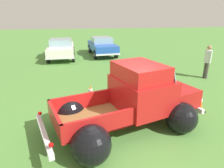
{
  "coord_description": "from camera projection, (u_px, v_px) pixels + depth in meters",
  "views": [
    {
      "loc": [
        -1.15,
        -5.14,
        3.29
      ],
      "look_at": [
        0.0,
        1.92,
        0.73
      ],
      "focal_mm": 32.07,
      "sensor_mm": 36.0,
      "label": 1
    }
  ],
  "objects": [
    {
      "name": "spectator_0",
      "position": [
        208.0,
        60.0,
        10.32
      ],
      "size": [
        0.36,
        0.53,
        1.73
      ],
      "rotation": [
        0.0,
        0.0,
        6.22
      ],
      "color": "#4C4742",
      "rests_on": "ground"
    },
    {
      "name": "ground_plane",
      "position": [
        122.0,
        128.0,
        6.05
      ],
      "size": [
        80.0,
        80.0,
        0.0
      ],
      "primitive_type": "plane",
      "color": "#548C3D"
    },
    {
      "name": "lane_cone_0",
      "position": [
        91.0,
        92.0,
        7.9
      ],
      "size": [
        0.36,
        0.36,
        0.63
      ],
      "color": "black",
      "rests_on": "ground"
    },
    {
      "name": "show_car_1",
      "position": [
        102.0,
        45.0,
        16.14
      ],
      "size": [
        2.18,
        4.38,
        1.43
      ],
      "rotation": [
        0.0,
        0.0,
        -1.48
      ],
      "color": "black",
      "rests_on": "ground"
    },
    {
      "name": "lane_cone_1",
      "position": [
        200.0,
        103.0,
        6.99
      ],
      "size": [
        0.36,
        0.36,
        0.63
      ],
      "color": "black",
      "rests_on": "ground"
    },
    {
      "name": "show_car_0",
      "position": [
        61.0,
        48.0,
        14.99
      ],
      "size": [
        1.97,
        4.29,
        1.43
      ],
      "rotation": [
        0.0,
        0.0,
        -1.55
      ],
      "color": "black",
      "rests_on": "ground"
    },
    {
      "name": "vintage_pickup_truck",
      "position": [
        134.0,
        102.0,
        5.96
      ],
      "size": [
        4.98,
        3.77,
        1.96
      ],
      "rotation": [
        0.0,
        0.0,
        0.31
      ],
      "color": "black",
      "rests_on": "ground"
    }
  ]
}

